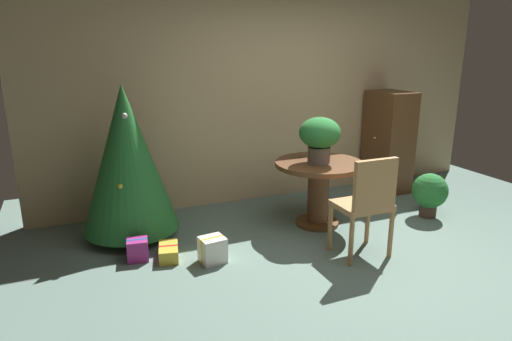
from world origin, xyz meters
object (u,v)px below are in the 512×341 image
Objects in this scene: gift_box_gold at (169,252)px; holiday_tree at (127,159)px; wooden_cabinet at (388,142)px; gift_box_purple at (138,250)px; round_dining_table at (319,182)px; potted_plant at (430,192)px; wooden_chair_near at (367,201)px; gift_box_cream at (213,250)px; flower_vase at (320,136)px.

holiday_tree is at bearing 108.85° from gift_box_gold.
gift_box_purple is at bearing -166.68° from wooden_cabinet.
round_dining_table is 1.85× the size of potted_plant.
gift_box_purple reaches higher than gift_box_gold.
gift_box_cream is at bearing 161.36° from wooden_chair_near.
gift_box_gold is at bearing -174.04° from round_dining_table.
wooden_cabinet is at bearing 3.77° from holiday_tree.
flower_vase is 1.42× the size of gift_box_gold.
gift_box_gold is (-1.68, -0.18, -0.42)m from round_dining_table.
holiday_tree is at bearing -176.23° from wooden_cabinet.
wooden_cabinet reaches higher than wooden_chair_near.
holiday_tree is 3.41m from wooden_cabinet.
wooden_chair_near is 3.98× the size of gift_box_cream.
wooden_cabinet is (1.52, 0.75, -0.34)m from flower_vase.
flower_vase reaches higher than wooden_chair_near.
flower_vase is 0.93m from wooden_chair_near.
gift_box_cream reaches higher than gift_box_purple.
round_dining_table reaches higher than potted_plant.
potted_plant is (1.29, 0.55, -0.26)m from wooden_chair_near.
holiday_tree is 0.93m from gift_box_purple.
holiday_tree reaches higher than gift_box_purple.
potted_plant reaches higher than gift_box_purple.
wooden_chair_near is at bearing -133.50° from wooden_cabinet.
wooden_chair_near reaches higher than round_dining_table.
round_dining_table is 1.34m from potted_plant.
wooden_chair_near is 1.47m from gift_box_cream.
holiday_tree reaches higher than wooden_cabinet.
gift_box_purple is 0.41× the size of potted_plant.
flower_vase is 2.12m from gift_box_purple.
gift_box_purple is (-1.92, -0.06, -0.90)m from flower_vase.
gift_box_cream is 0.71× the size of gift_box_gold.
round_dining_table is 0.85m from wooden_chair_near.
gift_box_cream is at bearing -177.72° from potted_plant.
round_dining_table is at bearing 167.18° from potted_plant.
flower_vase is 1.96m from holiday_tree.
wooden_chair_near reaches higher than gift_box_purple.
flower_vase is 1.61m from gift_box_cream.
gift_box_purple is 0.28m from gift_box_gold.
potted_plant is at bearing -13.88° from holiday_tree.
gift_box_cream is 2.63m from potted_plant.
wooden_cabinet is 1.10m from potted_plant.
wooden_chair_near is at bearing -35.09° from holiday_tree.
gift_box_purple is at bearing 162.46° from gift_box_gold.
holiday_tree is 3.06× the size of potted_plant.
flower_vase is 1.52m from potted_plant.
gift_box_purple is 3.57m from wooden_cabinet.
gift_box_purple is at bearing 158.84° from wooden_chair_near.
wooden_cabinet is (3.43, 0.81, 0.56)m from gift_box_purple.
gift_box_cream is at bearing -56.83° from holiday_tree.
round_dining_table is at bearing -14.59° from holiday_tree.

